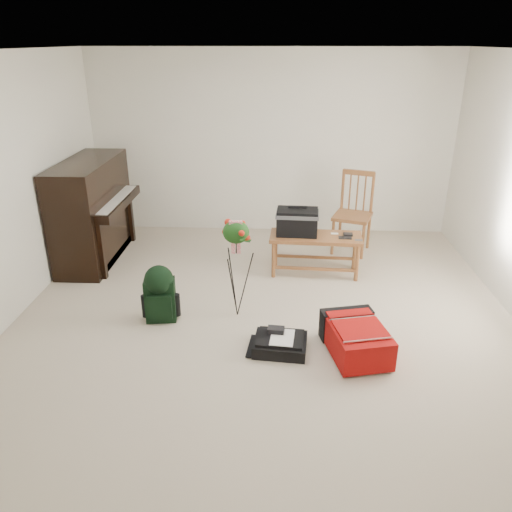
# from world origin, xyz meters

# --- Properties ---
(floor) EXTENTS (5.00, 5.50, 0.01)m
(floor) POSITION_xyz_m (0.00, 0.00, 0.00)
(floor) COLOR #C2B29C
(floor) RESTS_ON ground
(ceiling) EXTENTS (5.00, 5.50, 0.01)m
(ceiling) POSITION_xyz_m (0.00, 0.00, 2.50)
(ceiling) COLOR white
(ceiling) RESTS_ON wall_back
(wall_back) EXTENTS (5.00, 0.04, 2.50)m
(wall_back) POSITION_xyz_m (0.00, 2.75, 1.25)
(wall_back) COLOR silver
(wall_back) RESTS_ON floor
(piano) EXTENTS (0.71, 1.50, 1.25)m
(piano) POSITION_xyz_m (-2.19, 1.60, 0.60)
(piano) COLOR black
(piano) RESTS_ON floor
(bench) EXTENTS (1.09, 0.48, 0.82)m
(bench) POSITION_xyz_m (0.41, 1.29, 0.58)
(bench) COLOR brown
(bench) RESTS_ON floor
(dining_chair) EXTENTS (0.58, 0.58, 1.05)m
(dining_chair) POSITION_xyz_m (1.07, 2.00, 0.51)
(dining_chair) COLOR brown
(dining_chair) RESTS_ON floor
(red_suitcase) EXTENTS (0.60, 0.78, 0.29)m
(red_suitcase) POSITION_xyz_m (0.83, -0.36, 0.16)
(red_suitcase) COLOR #B2070E
(red_suitcase) RESTS_ON floor
(black_duffel) EXTENTS (0.50, 0.42, 0.20)m
(black_duffel) POSITION_xyz_m (0.16, -0.39, 0.07)
(black_duffel) COLOR black
(black_duffel) RESTS_ON floor
(green_backpack) EXTENTS (0.31, 0.29, 0.58)m
(green_backpack) POSITION_xyz_m (-1.03, 0.09, 0.32)
(green_backpack) COLOR black
(green_backpack) RESTS_ON floor
(flower_stand) EXTENTS (0.35, 0.35, 1.05)m
(flower_stand) POSITION_xyz_m (-0.28, 0.23, 0.51)
(flower_stand) COLOR black
(flower_stand) RESTS_ON floor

